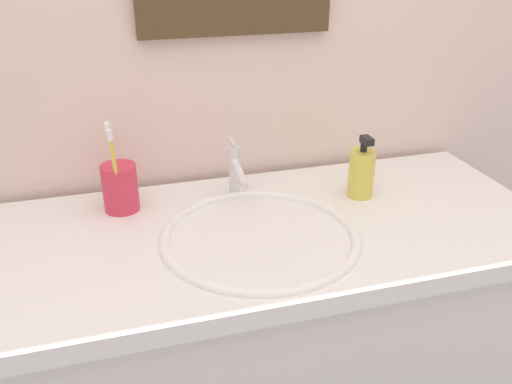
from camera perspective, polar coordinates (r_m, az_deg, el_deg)
tiled_wall_back at (r=1.34m, az=-2.43°, el=17.05°), size 2.42×0.04×2.40m
vanity_counter at (r=1.42m, az=1.35°, el=-18.11°), size 1.22×0.54×0.83m
sink_basin at (r=1.15m, az=0.42°, el=-6.00°), size 0.42×0.42×0.09m
faucet at (r=1.27m, az=-2.13°, el=2.28°), size 0.02×0.14×0.13m
toothbrush_cup at (r=1.25m, az=-13.92°, el=0.44°), size 0.08×0.08×0.11m
toothbrush_yellow at (r=1.19m, az=-14.42°, el=2.49°), size 0.02×0.03×0.20m
toothbrush_white at (r=1.21m, az=-14.58°, el=3.01°), size 0.02×0.03×0.21m
soap_dispenser at (r=1.30m, az=10.90°, el=2.00°), size 0.06×0.06×0.15m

